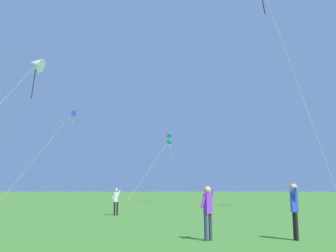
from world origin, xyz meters
TOP-DOWN VIEW (x-y plane):
  - kite_white_distant at (-7.93, 22.30)m, footprint 1.77×12.50m
  - kite_blue_delta at (-10.62, 43.16)m, footprint 4.26×12.31m
  - kite_teal_box at (2.21, 36.84)m, footprint 4.32×8.41m
  - person_in_red_shirt at (-0.81, 16.98)m, footprint 0.49×0.21m
  - person_in_blue_jacket at (6.01, 6.64)m, footprint 0.22×0.53m
  - person_far_back at (3.42, 6.54)m, footprint 0.47×0.32m

SIDE VIEW (x-z plane):
  - person_in_red_shirt at x=-0.81m, z-range 0.15..1.67m
  - person_far_back at x=3.42m, z-range 0.16..1.72m
  - person_in_blue_jacket at x=6.01m, z-range 0.17..1.81m
  - kite_teal_box at x=2.21m, z-range 3.08..10.75m
  - kite_white_distant at x=-7.93m, z-range 5.07..16.60m
  - kite_blue_delta at x=-10.62m, z-range 5.39..17.17m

